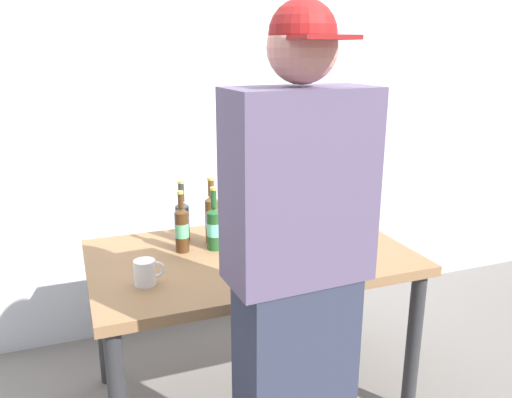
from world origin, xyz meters
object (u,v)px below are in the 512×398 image
at_px(beer_bottle_green, 212,217).
at_px(coffee_mug, 146,272).
at_px(beer_bottle_brown, 182,219).
at_px(laptop, 301,228).
at_px(beer_bottle_dark, 214,227).
at_px(beer_bottle_amber, 182,229).
at_px(person_figure, 296,296).

distance_m(beer_bottle_green, coffee_mug, 0.51).
xyz_separation_m(beer_bottle_brown, coffee_mug, (-0.24, -0.42, -0.06)).
relative_size(laptop, beer_bottle_green, 1.01).
height_order(beer_bottle_dark, beer_bottle_amber, beer_bottle_dark).
xyz_separation_m(beer_bottle_green, beer_bottle_brown, (-0.13, 0.07, -0.02)).
bearing_deg(beer_bottle_green, person_figure, -88.62).
bearing_deg(coffee_mug, beer_bottle_brown, 59.96).
relative_size(beer_bottle_green, beer_bottle_brown, 1.07).
bearing_deg(beer_bottle_amber, laptop, -3.24).
height_order(laptop, coffee_mug, laptop).
relative_size(beer_bottle_brown, coffee_mug, 2.46).
relative_size(beer_bottle_brown, person_figure, 0.17).
distance_m(beer_bottle_brown, beer_bottle_amber, 0.14).
bearing_deg(beer_bottle_green, coffee_mug, -136.42).
distance_m(laptop, coffee_mug, 0.83).
bearing_deg(beer_bottle_brown, laptop, -17.09).
relative_size(laptop, person_figure, 0.18).
height_order(beer_bottle_dark, coffee_mug, beer_bottle_dark).
height_order(laptop, person_figure, person_figure).
relative_size(laptop, beer_bottle_brown, 1.08).
relative_size(beer_bottle_green, person_figure, 0.18).
bearing_deg(beer_bottle_amber, coffee_mug, -126.32).
relative_size(beer_bottle_green, beer_bottle_dark, 1.08).
xyz_separation_m(beer_bottle_green, beer_bottle_dark, (-0.01, -0.09, -0.02)).
xyz_separation_m(laptop, beer_bottle_dark, (-0.43, 0.01, 0.06)).
xyz_separation_m(laptop, person_figure, (-0.40, -0.80, 0.09)).
relative_size(laptop, beer_bottle_dark, 1.10).
height_order(beer_bottle_brown, coffee_mug, beer_bottle_brown).
xyz_separation_m(beer_bottle_brown, person_figure, (0.15, -0.97, 0.03)).
bearing_deg(beer_bottle_brown, beer_bottle_green, -28.73).
height_order(beer_bottle_green, person_figure, person_figure).
height_order(beer_bottle_green, coffee_mug, beer_bottle_green).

